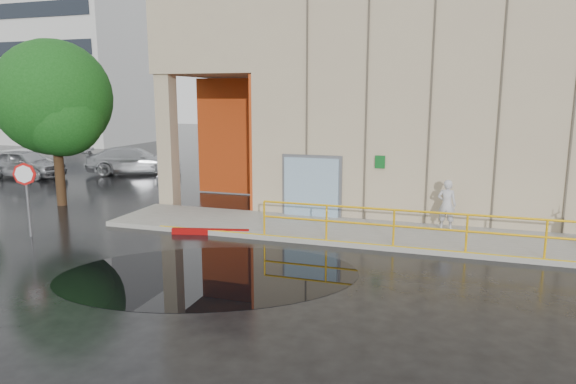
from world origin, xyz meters
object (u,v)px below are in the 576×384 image
(person, at_px, (447,205))
(tree_near, at_px, (56,102))
(red_curb, at_px, (210,232))
(car_b, at_px, (21,162))
(stop_sign, at_px, (25,182))
(car_a, at_px, (25,163))
(car_c, at_px, (134,160))

(person, distance_m, tree_near, 14.56)
(person, relative_size, red_curb, 0.65)
(car_b, bearing_deg, person, -94.06)
(tree_near, bearing_deg, red_curb, -15.97)
(person, distance_m, stop_sign, 12.75)
(car_a, relative_size, car_b, 1.09)
(person, distance_m, car_a, 21.75)
(tree_near, bearing_deg, car_c, 105.91)
(red_curb, bearing_deg, car_b, 151.88)
(stop_sign, xyz_separation_m, tree_near, (-2.21, 3.98, 2.30))
(tree_near, bearing_deg, stop_sign, -60.93)
(stop_sign, bearing_deg, car_a, 135.64)
(car_c, xyz_separation_m, tree_near, (2.31, -8.10, 3.24))
(stop_sign, distance_m, car_a, 12.99)
(car_a, xyz_separation_m, car_b, (-1.37, 1.04, -0.08))
(stop_sign, xyz_separation_m, car_b, (-10.50, 10.23, -1.03))
(tree_near, bearing_deg, car_a, 143.02)
(person, bearing_deg, tree_near, 8.27)
(person, height_order, car_a, person)
(stop_sign, bearing_deg, red_curb, 21.05)
(tree_near, bearing_deg, car_b, 142.98)
(car_a, bearing_deg, red_curb, -116.04)
(car_b, distance_m, car_c, 6.26)
(car_a, height_order, car_c, car_a)
(person, bearing_deg, stop_sign, 26.63)
(person, relative_size, stop_sign, 0.69)
(person, xyz_separation_m, car_a, (-21.16, 5.03, -0.20))
(person, xyz_separation_m, car_c, (-16.55, 7.92, -0.20))
(person, relative_size, car_c, 0.31)
(red_curb, height_order, car_c, car_c)
(red_curb, bearing_deg, person, 18.21)
(person, relative_size, tree_near, 0.25)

